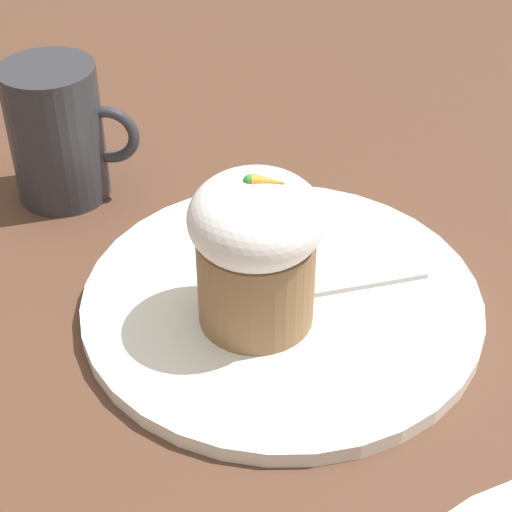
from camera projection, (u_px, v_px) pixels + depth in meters
ground_plane at (282, 308)px, 0.58m from camera, size 4.00×4.00×0.00m
dessert_plate at (282, 301)px, 0.57m from camera, size 0.27×0.27×0.01m
carrot_cake at (256, 248)px, 0.52m from camera, size 0.08×0.08×0.11m
spoon at (311, 290)px, 0.57m from camera, size 0.12×0.06×0.01m
coffee_cup at (58, 133)px, 0.65m from camera, size 0.10×0.07×0.11m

